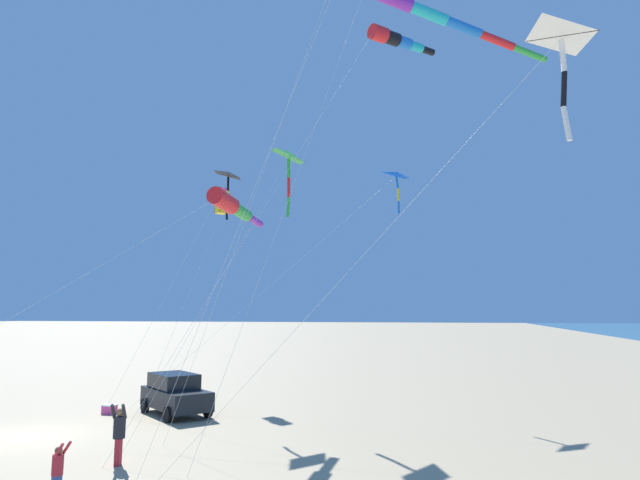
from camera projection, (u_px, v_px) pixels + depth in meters
ground_plane at (28, 436)px, 20.25m from camera, size 600.00×600.00×0.00m
parked_car at (175, 393)px, 24.74m from camera, size 4.55×4.07×1.85m
cooler_box at (109, 409)px, 24.81m from camera, size 0.62×0.42×0.42m
person_adult_flyer at (119, 431)px, 16.45m from camera, size 0.56×0.65×1.88m
person_child_grey_jacket at (58, 468)px, 13.32m from camera, size 0.43×0.34×1.42m
kite_delta_rainbow_low_near at (397, 175)px, 29.64m from camera, size 13.63×6.35×12.74m
kite_delta_orange_high_right at (290, 157)px, 26.38m from camera, size 3.96×9.09×12.89m
kite_windsock_long_streamer_right at (232, 207)px, 22.23m from camera, size 12.27×11.32×9.57m
kite_box_yellow_midlevel at (222, 201)px, 33.81m from camera, size 0.89×8.77×12.58m
kite_delta_white_trailing at (229, 176)px, 27.41m from camera, size 6.02×2.75×12.04m
kite_delta_blue_topmost at (562, 36)px, 12.67m from camera, size 11.20×2.58×11.52m
kite_windsock_magenta_far_left at (395, 39)px, 26.67m from camera, size 9.60×12.80×18.67m
kite_windsock_small_distant at (417, 9)px, 15.70m from camera, size 11.43×4.18×14.34m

